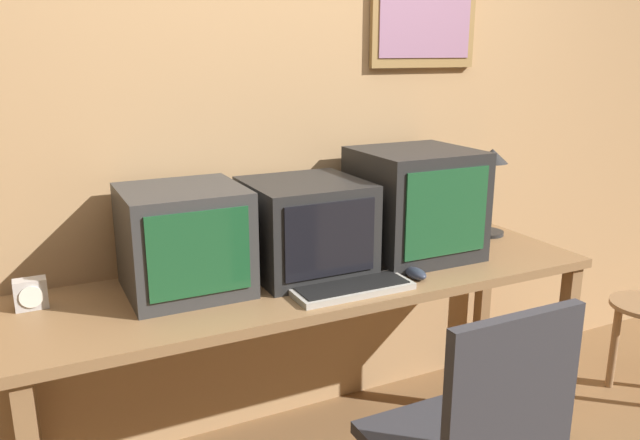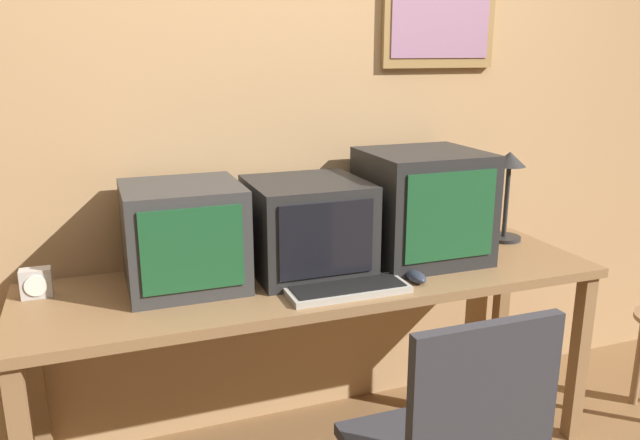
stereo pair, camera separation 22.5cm
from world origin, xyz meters
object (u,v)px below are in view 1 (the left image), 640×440
(desk_clock, at_px, (31,294))
(keyboard_main, at_px, (352,288))
(desk_lamp, at_px, (491,176))
(monitor_left, at_px, (184,240))
(monitor_right, at_px, (415,203))
(mouse_near_keyboard, at_px, (416,273))
(monitor_center, at_px, (305,227))

(desk_clock, bearing_deg, keyboard_main, -18.24)
(desk_clock, height_order, desk_lamp, desk_lamp)
(monitor_left, bearing_deg, keyboard_main, -27.85)
(monitor_left, distance_m, monitor_right, 0.93)
(mouse_near_keyboard, bearing_deg, monitor_right, 57.83)
(desk_lamp, bearing_deg, monitor_right, -168.84)
(keyboard_main, height_order, desk_clock, desk_clock)
(monitor_left, relative_size, desk_lamp, 1.03)
(mouse_near_keyboard, distance_m, desk_lamp, 0.75)
(desk_lamp, bearing_deg, desk_clock, -179.72)
(monitor_right, relative_size, mouse_near_keyboard, 4.24)
(keyboard_main, bearing_deg, desk_clock, 161.76)
(monitor_left, xyz_separation_m, desk_lamp, (1.40, 0.07, 0.09))
(monitor_center, distance_m, keyboard_main, 0.31)
(monitor_left, bearing_deg, desk_clock, 172.96)
(mouse_near_keyboard, xyz_separation_m, desk_clock, (-1.28, 0.32, 0.03))
(monitor_center, distance_m, mouse_near_keyboard, 0.44)
(mouse_near_keyboard, bearing_deg, monitor_center, 142.10)
(monitor_right, height_order, mouse_near_keyboard, monitor_right)
(desk_clock, bearing_deg, mouse_near_keyboard, -14.19)
(monitor_right, xyz_separation_m, mouse_near_keyboard, (-0.15, -0.24, -0.20))
(monitor_center, height_order, monitor_right, monitor_right)
(monitor_right, bearing_deg, desk_lamp, 11.16)
(keyboard_main, xyz_separation_m, mouse_near_keyboard, (0.27, 0.01, 0.01))
(monitor_left, height_order, keyboard_main, monitor_left)
(monitor_left, height_order, mouse_near_keyboard, monitor_left)
(keyboard_main, height_order, desk_lamp, desk_lamp)
(monitor_left, distance_m, monitor_center, 0.46)
(monitor_right, xyz_separation_m, keyboard_main, (-0.42, -0.25, -0.20))
(monitor_left, distance_m, desk_clock, 0.51)
(monitor_center, height_order, keyboard_main, monitor_center)
(monitor_right, height_order, keyboard_main, monitor_right)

